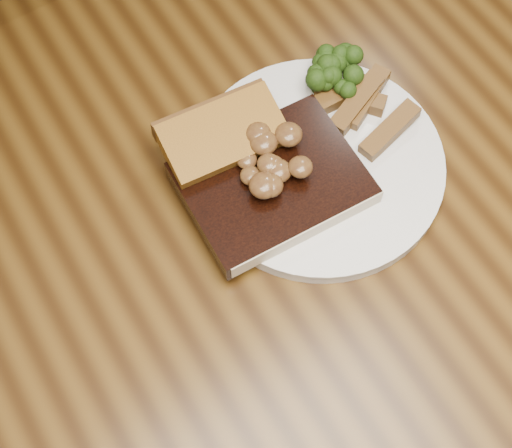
{
  "coord_description": "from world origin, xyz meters",
  "views": [
    {
      "loc": [
        -0.16,
        -0.25,
        1.38
      ],
      "look_at": [
        -0.0,
        0.0,
        0.78
      ],
      "focal_mm": 50.0,
      "sensor_mm": 36.0,
      "label": 1
    }
  ],
  "objects_px": {
    "dining_table": "(261,273)",
    "potato_wedges": "(369,115)",
    "steak": "(272,183)",
    "garlic_bread": "(224,147)",
    "plate": "(318,165)"
  },
  "relations": [
    {
      "from": "dining_table",
      "to": "potato_wedges",
      "type": "xyz_separation_m",
      "value": [
        0.16,
        0.05,
        0.12
      ]
    },
    {
      "from": "dining_table",
      "to": "steak",
      "type": "height_order",
      "value": "steak"
    },
    {
      "from": "garlic_bread",
      "to": "potato_wedges",
      "type": "relative_size",
      "value": 1.24
    },
    {
      "from": "steak",
      "to": "potato_wedges",
      "type": "bearing_deg",
      "value": 9.53
    },
    {
      "from": "plate",
      "to": "garlic_bread",
      "type": "relative_size",
      "value": 2.15
    },
    {
      "from": "dining_table",
      "to": "plate",
      "type": "height_order",
      "value": "plate"
    },
    {
      "from": "dining_table",
      "to": "potato_wedges",
      "type": "distance_m",
      "value": 0.21
    },
    {
      "from": "plate",
      "to": "steak",
      "type": "bearing_deg",
      "value": -178.09
    },
    {
      "from": "plate",
      "to": "steak",
      "type": "height_order",
      "value": "steak"
    },
    {
      "from": "steak",
      "to": "potato_wedges",
      "type": "xyz_separation_m",
      "value": [
        0.13,
        0.02,
        -0.0
      ]
    },
    {
      "from": "dining_table",
      "to": "potato_wedges",
      "type": "bearing_deg",
      "value": 17.44
    },
    {
      "from": "steak",
      "to": "garlic_bread",
      "type": "height_order",
      "value": "garlic_bread"
    },
    {
      "from": "plate",
      "to": "potato_wedges",
      "type": "relative_size",
      "value": 2.67
    },
    {
      "from": "garlic_bread",
      "to": "plate",
      "type": "bearing_deg",
      "value": -32.16
    },
    {
      "from": "dining_table",
      "to": "garlic_bread",
      "type": "relative_size",
      "value": 13.42
    }
  ]
}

